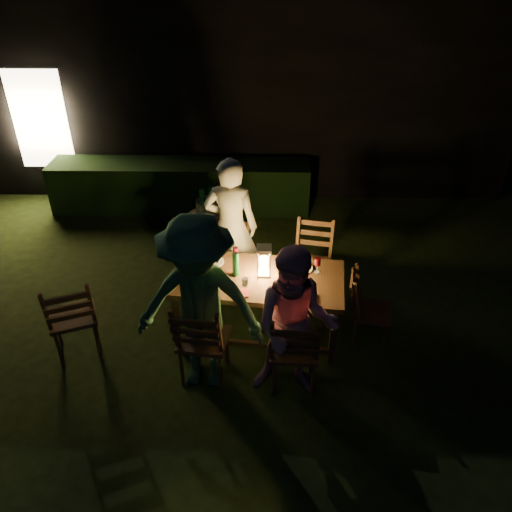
{
  "coord_description": "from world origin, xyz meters",
  "views": [
    {
      "loc": [
        0.9,
        -3.8,
        3.84
      ],
      "look_at": [
        0.8,
        0.87,
        0.87
      ],
      "focal_mm": 35.0,
      "sensor_mm": 36.0,
      "label": 1
    }
  ],
  "objects_px": {
    "chair_near_right": "(293,362)",
    "person_opp_left": "(199,306)",
    "dining_table": "(259,283)",
    "chair_far_left": "(232,270)",
    "person_opp_right": "(295,326)",
    "side_table": "(208,221)",
    "bottle_table": "(236,264)",
    "ice_bucket": "(207,208)",
    "chair_near_left": "(204,352)",
    "chair_end": "(369,322)",
    "chair_far_right": "(311,275)",
    "chair_spare": "(76,330)",
    "person_house_side": "(231,227)",
    "lantern": "(264,263)",
    "bottle_bucket_a": "(203,206)",
    "bottle_bucket_b": "(211,203)"
  },
  "relations": [
    {
      "from": "dining_table",
      "to": "person_opp_left",
      "type": "relative_size",
      "value": 1.02
    },
    {
      "from": "chair_spare",
      "to": "bottle_bucket_a",
      "type": "bearing_deg",
      "value": 34.67
    },
    {
      "from": "chair_far_right",
      "to": "chair_spare",
      "type": "bearing_deg",
      "value": 33.99
    },
    {
      "from": "chair_far_right",
      "to": "person_house_side",
      "type": "distance_m",
      "value": 1.16
    },
    {
      "from": "chair_far_left",
      "to": "ice_bucket",
      "type": "distance_m",
      "value": 0.92
    },
    {
      "from": "person_opp_left",
      "to": "bottle_bucket_b",
      "type": "height_order",
      "value": "person_opp_left"
    },
    {
      "from": "chair_near_right",
      "to": "chair_spare",
      "type": "xyz_separation_m",
      "value": [
        -2.31,
        0.43,
        0.01
      ]
    },
    {
      "from": "chair_near_left",
      "to": "chair_spare",
      "type": "distance_m",
      "value": 1.45
    },
    {
      "from": "chair_near_right",
      "to": "person_opp_left",
      "type": "distance_m",
      "value": 1.1
    },
    {
      "from": "chair_near_left",
      "to": "chair_end",
      "type": "height_order",
      "value": "chair_near_left"
    },
    {
      "from": "person_house_side",
      "to": "lantern",
      "type": "height_order",
      "value": "person_house_side"
    },
    {
      "from": "dining_table",
      "to": "person_house_side",
      "type": "bearing_deg",
      "value": 118.76
    },
    {
      "from": "chair_near_left",
      "to": "person_opp_left",
      "type": "relative_size",
      "value": 0.56
    },
    {
      "from": "chair_end",
      "to": "chair_near_left",
      "type": "bearing_deg",
      "value": -60.96
    },
    {
      "from": "dining_table",
      "to": "person_opp_left",
      "type": "bearing_deg",
      "value": -118.76
    },
    {
      "from": "chair_near_left",
      "to": "person_opp_left",
      "type": "xyz_separation_m",
      "value": [
        -0.01,
        -0.05,
        0.63
      ]
    },
    {
      "from": "dining_table",
      "to": "chair_near_left",
      "type": "xyz_separation_m",
      "value": [
        -0.54,
        -0.71,
        -0.37
      ]
    },
    {
      "from": "chair_spare",
      "to": "ice_bucket",
      "type": "distance_m",
      "value": 2.29
    },
    {
      "from": "chair_spare",
      "to": "person_house_side",
      "type": "relative_size",
      "value": 0.59
    },
    {
      "from": "chair_spare",
      "to": "bottle_table",
      "type": "xyz_separation_m",
      "value": [
        1.7,
        0.42,
        0.58
      ]
    },
    {
      "from": "person_house_side",
      "to": "ice_bucket",
      "type": "height_order",
      "value": "person_house_side"
    },
    {
      "from": "ice_bucket",
      "to": "lantern",
      "type": "bearing_deg",
      "value": -61.85
    },
    {
      "from": "chair_far_left",
      "to": "chair_end",
      "type": "bearing_deg",
      "value": 155.22
    },
    {
      "from": "lantern",
      "to": "bottle_bucket_a",
      "type": "bearing_deg",
      "value": 120.42
    },
    {
      "from": "bottle_table",
      "to": "ice_bucket",
      "type": "distance_m",
      "value": 1.5
    },
    {
      "from": "chair_near_left",
      "to": "person_opp_left",
      "type": "bearing_deg",
      "value": -88.3
    },
    {
      "from": "person_opp_right",
      "to": "ice_bucket",
      "type": "xyz_separation_m",
      "value": [
        -1.05,
        2.33,
        0.03
      ]
    },
    {
      "from": "person_opp_left",
      "to": "ice_bucket",
      "type": "relative_size",
      "value": 6.32
    },
    {
      "from": "chair_spare",
      "to": "person_opp_left",
      "type": "bearing_deg",
      "value": -36.59
    },
    {
      "from": "dining_table",
      "to": "chair_spare",
      "type": "relative_size",
      "value": 1.82
    },
    {
      "from": "chair_far_left",
      "to": "ice_bucket",
      "type": "height_order",
      "value": "ice_bucket"
    },
    {
      "from": "chair_near_left",
      "to": "chair_near_right",
      "type": "distance_m",
      "value": 0.9
    },
    {
      "from": "chair_near_left",
      "to": "person_opp_right",
      "type": "distance_m",
      "value": 1.03
    },
    {
      "from": "lantern",
      "to": "chair_far_right",
      "type": "bearing_deg",
      "value": 48.42
    },
    {
      "from": "dining_table",
      "to": "ice_bucket",
      "type": "relative_size",
      "value": 6.43
    },
    {
      "from": "dining_table",
      "to": "side_table",
      "type": "xyz_separation_m",
      "value": [
        -0.7,
        1.46,
        -0.04
      ]
    },
    {
      "from": "dining_table",
      "to": "side_table",
      "type": "distance_m",
      "value": 1.62
    },
    {
      "from": "dining_table",
      "to": "person_house_side",
      "type": "distance_m",
      "value": 0.96
    },
    {
      "from": "chair_far_left",
      "to": "chair_far_right",
      "type": "height_order",
      "value": "chair_far_right"
    },
    {
      "from": "person_opp_left",
      "to": "bottle_bucket_a",
      "type": "distance_m",
      "value": 2.19
    },
    {
      "from": "dining_table",
      "to": "chair_near_right",
      "type": "height_order",
      "value": "chair_near_right"
    },
    {
      "from": "chair_far_right",
      "to": "chair_spare",
      "type": "xyz_separation_m",
      "value": [
        -2.59,
        -1.09,
        0.01
      ]
    },
    {
      "from": "chair_far_left",
      "to": "person_opp_right",
      "type": "distance_m",
      "value": 1.9
    },
    {
      "from": "person_opp_right",
      "to": "person_opp_left",
      "type": "height_order",
      "value": "person_opp_left"
    },
    {
      "from": "bottle_table",
      "to": "chair_near_right",
      "type": "bearing_deg",
      "value": -54.48
    },
    {
      "from": "chair_far_left",
      "to": "person_opp_left",
      "type": "distance_m",
      "value": 1.72
    },
    {
      "from": "side_table",
      "to": "chair_far_left",
      "type": "bearing_deg",
      "value": -61.7
    },
    {
      "from": "chair_near_left",
      "to": "lantern",
      "type": "height_order",
      "value": "lantern"
    },
    {
      "from": "person_house_side",
      "to": "ice_bucket",
      "type": "distance_m",
      "value": 0.69
    },
    {
      "from": "chair_near_left",
      "to": "chair_far_right",
      "type": "bearing_deg",
      "value": 58.17
    }
  ]
}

